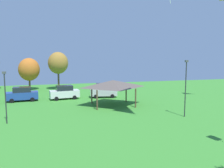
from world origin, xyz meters
TOP-DOWN VIEW (x-y plane):
  - parked_car_second_from_left at (-8.39, 40.51)m, footprint 4.87×2.42m
  - parked_car_third_from_left at (-1.96, 40.55)m, footprint 4.79×2.43m
  - parked_car_rightmost_in_row at (4.47, 40.55)m, footprint 4.60×2.42m
  - park_pavilion at (4.42, 34.20)m, footprint 6.87×5.46m
  - light_post_0 at (10.99, 26.22)m, footprint 0.36×0.20m
  - light_post_1 at (-8.57, 28.36)m, footprint 0.36×0.20m
  - treeline_tree_2 at (-8.23, 52.11)m, footprint 4.13×4.13m
  - treeline_tree_3 at (-2.56, 51.29)m, footprint 4.00×4.00m

SIDE VIEW (x-z plane):
  - parked_car_second_from_left at x=-8.39m, z-range 0.00..2.19m
  - parked_car_third_from_left at x=-1.96m, z-range 0.00..2.21m
  - parked_car_rightmost_in_row at x=4.47m, z-range -0.02..2.34m
  - park_pavilion at x=4.42m, z-range 1.28..4.88m
  - light_post_1 at x=-8.57m, z-range 0.39..5.87m
  - light_post_0 at x=10.99m, z-range 0.40..6.96m
  - treeline_tree_2 at x=-8.23m, z-range 0.93..7.35m
  - treeline_tree_3 at x=-2.56m, z-range 1.58..9.20m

